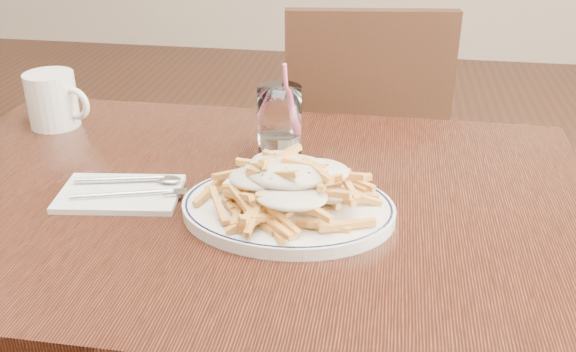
% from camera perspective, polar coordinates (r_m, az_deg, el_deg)
% --- Properties ---
extents(table, '(1.20, 0.80, 0.75)m').
position_cam_1_polar(table, '(1.13, -3.91, -5.07)').
color(table, black).
rests_on(table, ground).
extents(chair_far, '(0.48, 0.48, 0.93)m').
position_cam_1_polar(chair_far, '(1.85, 6.53, 2.90)').
color(chair_far, black).
rests_on(chair_far, ground).
extents(fries_plate, '(0.35, 0.31, 0.02)m').
position_cam_1_polar(fries_plate, '(1.02, 0.00, -2.91)').
color(fries_plate, white).
rests_on(fries_plate, table).
extents(loaded_fries, '(0.31, 0.28, 0.08)m').
position_cam_1_polar(loaded_fries, '(1.00, -0.00, -0.29)').
color(loaded_fries, gold).
rests_on(loaded_fries, fries_plate).
extents(napkin, '(0.21, 0.15, 0.01)m').
position_cam_1_polar(napkin, '(1.12, -14.70, -1.52)').
color(napkin, silver).
rests_on(napkin, table).
extents(cutlery, '(0.21, 0.13, 0.01)m').
position_cam_1_polar(cutlery, '(1.12, -14.64, -0.99)').
color(cutlery, silver).
rests_on(cutlery, napkin).
extents(water_glass, '(0.08, 0.08, 0.18)m').
position_cam_1_polar(water_glass, '(1.21, -0.75, 4.51)').
color(water_glass, white).
rests_on(water_glass, table).
extents(coffee_mug, '(0.14, 0.10, 0.11)m').
position_cam_1_polar(coffee_mug, '(1.43, -20.14, 6.37)').
color(coffee_mug, white).
rests_on(coffee_mug, table).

